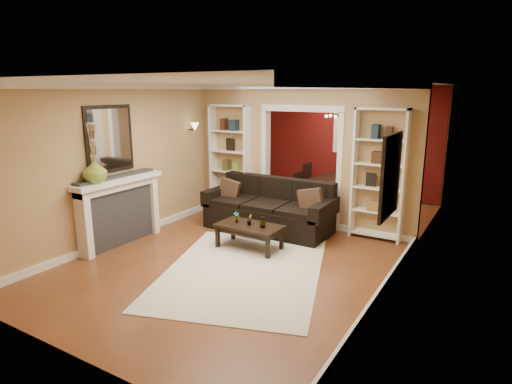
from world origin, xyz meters
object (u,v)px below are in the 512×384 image
Objects in this scene: bookshelf_right at (379,175)px; fireplace at (121,212)px; coffee_table at (249,237)px; bookshelf_left at (231,160)px; dining_table at (333,192)px; sofa at (268,206)px.

bookshelf_right is 1.35× the size of fireplace.
bookshelf_left reaches higher than coffee_table.
coffee_table is 2.49m from bookshelf_right.
bookshelf_right reaches higher than dining_table.
bookshelf_left is 1.41× the size of dining_table.
bookshelf_left is (-1.24, 0.58, 0.67)m from sofa.
coffee_table is 0.67× the size of dining_table.
sofa is at bearing 47.66° from fireplace.
bookshelf_left is at bearing 138.78° from dining_table.
sofa is at bearing -162.71° from bookshelf_right.
sofa is 2.44m from dining_table.
bookshelf_left reaches higher than dining_table.
sofa is at bearing 171.41° from dining_table.
dining_table is (2.14, 4.36, -0.29)m from fireplace.
bookshelf_right reaches higher than coffee_table.
sofa is 2.25× the size of coffee_table.
coffee_table is 0.47× the size of bookshelf_right.
sofa is 1.52m from bookshelf_left.
fireplace is at bearing -153.88° from coffee_table.
coffee_table is at bearing -47.89° from bookshelf_left.
bookshelf_right reaches higher than fireplace.
dining_table is at bearing 63.84° from fireplace.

